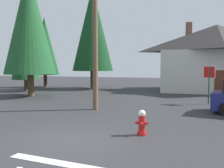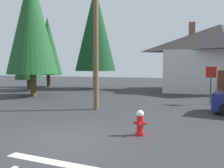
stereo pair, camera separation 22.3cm
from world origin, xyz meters
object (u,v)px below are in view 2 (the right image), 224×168
(pine_tree_tall_left, at_px, (95,29))
(pine_tree_far_center, at_px, (32,22))
(house, at_px, (219,57))
(pine_tree_short_left, at_px, (48,46))
(utility_pole, at_px, (96,13))
(pine_tree_mid_left, at_px, (28,52))
(fire_hydrant, at_px, (140,123))
(stop_sign_far, at_px, (211,77))

(pine_tree_tall_left, height_order, pine_tree_far_center, pine_tree_tall_left)
(house, xyz_separation_m, pine_tree_tall_left, (-11.69, -1.20, 2.88))
(house, relative_size, pine_tree_short_left, 1.38)
(pine_tree_tall_left, bearing_deg, utility_pole, -68.24)
(pine_tree_mid_left, bearing_deg, pine_tree_far_center, -48.64)
(fire_hydrant, relative_size, utility_pole, 0.09)
(fire_hydrant, bearing_deg, pine_tree_tall_left, 116.82)
(pine_tree_short_left, bearing_deg, utility_pole, -47.94)
(utility_pole, distance_m, pine_tree_far_center, 7.71)
(utility_pole, xyz_separation_m, house, (7.36, 12.03, -1.97))
(pine_tree_short_left, bearing_deg, pine_tree_mid_left, -82.23)
(house, relative_size, pine_tree_tall_left, 1.03)
(pine_tree_short_left, xyz_separation_m, pine_tree_far_center, (3.32, -7.34, 1.18))
(pine_tree_far_center, bearing_deg, house, 30.41)
(house, xyz_separation_m, pine_tree_short_left, (-17.39, -0.92, 1.32))
(pine_tree_tall_left, bearing_deg, pine_tree_far_center, -108.66)
(pine_tree_short_left, bearing_deg, pine_tree_far_center, -65.65)
(stop_sign_far, distance_m, pine_tree_tall_left, 13.36)
(house, height_order, pine_tree_short_left, pine_tree_short_left)
(pine_tree_far_center, bearing_deg, stop_sign_far, -0.67)
(stop_sign_far, relative_size, pine_tree_mid_left, 0.38)
(stop_sign_far, relative_size, pine_tree_short_left, 0.31)
(pine_tree_tall_left, bearing_deg, house, 5.88)
(pine_tree_tall_left, bearing_deg, pine_tree_short_left, 177.17)
(stop_sign_far, bearing_deg, pine_tree_tall_left, 145.19)
(fire_hydrant, distance_m, stop_sign_far, 8.29)
(pine_tree_mid_left, distance_m, pine_tree_far_center, 4.63)
(pine_tree_mid_left, relative_size, pine_tree_short_left, 0.81)
(fire_hydrant, relative_size, stop_sign_far, 0.37)
(stop_sign_far, distance_m, pine_tree_mid_left, 15.95)
(fire_hydrant, height_order, pine_tree_tall_left, pine_tree_tall_left)
(fire_hydrant, bearing_deg, pine_tree_short_left, 131.08)
(house, height_order, pine_tree_tall_left, pine_tree_tall_left)
(house, bearing_deg, utility_pole, -121.47)
(pine_tree_tall_left, distance_m, pine_tree_far_center, 7.45)
(fire_hydrant, distance_m, pine_tree_tall_left, 17.62)
(house, distance_m, pine_tree_far_center, 16.50)
(pine_tree_tall_left, height_order, pine_tree_short_left, pine_tree_tall_left)
(fire_hydrant, height_order, house, house)
(pine_tree_short_left, bearing_deg, fire_hydrant, -48.92)
(stop_sign_far, bearing_deg, pine_tree_short_left, 155.02)
(stop_sign_far, height_order, house, house)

